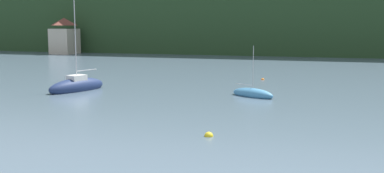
{
  "coord_description": "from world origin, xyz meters",
  "views": [
    {
      "loc": [
        8.52,
        19.51,
        6.5
      ],
      "look_at": [
        0.0,
        46.78,
        2.6
      ],
      "focal_mm": 41.45,
      "sensor_mm": 36.0,
      "label": 1
    }
  ],
  "objects_px": {
    "shore_building_west": "(64,36)",
    "sailboat_far_4": "(77,86)",
    "mooring_buoy_far": "(263,80)",
    "mooring_buoy_near": "(209,136)",
    "sailboat_far_5": "(253,94)"
  },
  "relations": [
    {
      "from": "shore_building_west",
      "to": "mooring_buoy_near",
      "type": "distance_m",
      "value": 85.85
    },
    {
      "from": "mooring_buoy_near",
      "to": "mooring_buoy_far",
      "type": "bearing_deg",
      "value": 92.07
    },
    {
      "from": "shore_building_west",
      "to": "sailboat_far_4",
      "type": "relative_size",
      "value": 0.8
    },
    {
      "from": "mooring_buoy_near",
      "to": "mooring_buoy_far",
      "type": "distance_m",
      "value": 29.06
    },
    {
      "from": "shore_building_west",
      "to": "sailboat_far_5",
      "type": "xyz_separation_m",
      "value": [
        53.61,
        -51.2,
        -3.86
      ]
    },
    {
      "from": "sailboat_far_4",
      "to": "mooring_buoy_far",
      "type": "distance_m",
      "value": 22.34
    },
    {
      "from": "shore_building_west",
      "to": "sailboat_far_4",
      "type": "distance_m",
      "value": 63.92
    },
    {
      "from": "sailboat_far_4",
      "to": "mooring_buoy_near",
      "type": "relative_size",
      "value": 19.61
    },
    {
      "from": "sailboat_far_4",
      "to": "sailboat_far_5",
      "type": "bearing_deg",
      "value": 112.7
    },
    {
      "from": "sailboat_far_5",
      "to": "shore_building_west",
      "type": "bearing_deg",
      "value": 164.12
    },
    {
      "from": "sailboat_far_5",
      "to": "mooring_buoy_near",
      "type": "bearing_deg",
      "value": -62.05
    },
    {
      "from": "sailboat_far_4",
      "to": "mooring_buoy_near",
      "type": "distance_m",
      "value": 22.68
    },
    {
      "from": "shore_building_west",
      "to": "mooring_buoy_near",
      "type": "bearing_deg",
      "value": -51.27
    },
    {
      "from": "shore_building_west",
      "to": "mooring_buoy_far",
      "type": "relative_size",
      "value": 20.87
    },
    {
      "from": "sailboat_far_4",
      "to": "sailboat_far_5",
      "type": "distance_m",
      "value": 17.74
    }
  ]
}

